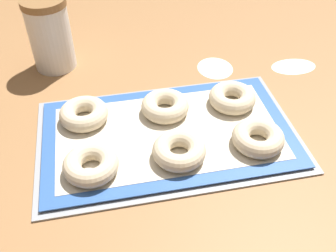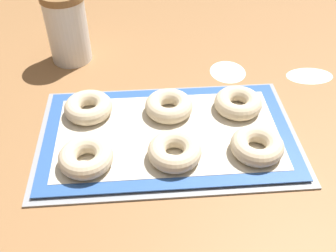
{
  "view_description": "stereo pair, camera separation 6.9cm",
  "coord_description": "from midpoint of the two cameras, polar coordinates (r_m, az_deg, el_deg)",
  "views": [
    {
      "loc": [
        -0.12,
        -0.56,
        0.53
      ],
      "look_at": [
        -0.01,
        -0.02,
        0.03
      ],
      "focal_mm": 42.0,
      "sensor_mm": 36.0,
      "label": 1
    },
    {
      "loc": [
        -0.05,
        -0.57,
        0.53
      ],
      "look_at": [
        -0.01,
        -0.02,
        0.03
      ],
      "focal_mm": 42.0,
      "sensor_mm": 36.0,
      "label": 2
    }
  ],
  "objects": [
    {
      "name": "flour_canister",
      "position": [
        0.97,
        -18.79,
        12.5
      ],
      "size": [
        0.1,
        0.1,
        0.17
      ],
      "color": "white",
      "rests_on": "ground_plane"
    },
    {
      "name": "bagel_front_left",
      "position": [
        0.7,
        -13.95,
        -5.59
      ],
      "size": [
        0.1,
        0.1,
        0.03
      ],
      "color": "beige",
      "rests_on": "baking_mat"
    },
    {
      "name": "bagel_back_left",
      "position": [
        0.8,
        -14.55,
        1.63
      ],
      "size": [
        0.1,
        0.1,
        0.03
      ],
      "color": "beige",
      "rests_on": "baking_mat"
    },
    {
      "name": "bagel_back_right",
      "position": [
        0.82,
        6.94,
        4.0
      ],
      "size": [
        0.1,
        0.1,
        0.03
      ],
      "color": "beige",
      "rests_on": "baking_mat"
    },
    {
      "name": "ground_plane",
      "position": [
        0.78,
        -2.31,
        -0.78
      ],
      "size": [
        2.8,
        2.8,
        0.0
      ],
      "primitive_type": "plane",
      "color": "olive"
    },
    {
      "name": "flour_patch_far",
      "position": [
        1.0,
        15.88,
        8.29
      ],
      "size": [
        0.11,
        0.07,
        0.0
      ],
      "color": "white",
      "rests_on": "ground_plane"
    },
    {
      "name": "bagel_front_right",
      "position": [
        0.74,
        10.35,
        -1.81
      ],
      "size": [
        0.1,
        0.1,
        0.03
      ],
      "color": "beige",
      "rests_on": "baking_mat"
    },
    {
      "name": "bagel_back_center",
      "position": [
        0.8,
        -2.57,
        2.87
      ],
      "size": [
        0.1,
        0.1,
        0.03
      ],
      "color": "beige",
      "rests_on": "baking_mat"
    },
    {
      "name": "bagel_front_center",
      "position": [
        0.7,
        -1.33,
        -3.72
      ],
      "size": [
        0.1,
        0.1,
        0.03
      ],
      "color": "beige",
      "rests_on": "baking_mat"
    },
    {
      "name": "flour_patch_near",
      "position": [
        0.96,
        4.79,
        8.37
      ],
      "size": [
        0.08,
        0.09,
        0.0
      ],
      "color": "white",
      "rests_on": "ground_plane"
    },
    {
      "name": "baking_mat",
      "position": [
        0.76,
        -2.6,
        -1.12
      ],
      "size": [
        0.48,
        0.28,
        0.0
      ],
      "color": "#2D569E",
      "rests_on": "baking_tray"
    },
    {
      "name": "baking_tray",
      "position": [
        0.77,
        -2.58,
        -1.42
      ],
      "size": [
        0.5,
        0.3,
        0.01
      ],
      "color": "#93969B",
      "rests_on": "ground_plane"
    }
  ]
}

